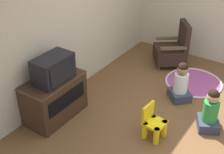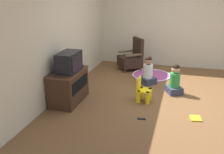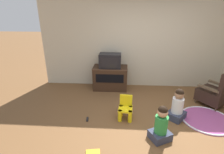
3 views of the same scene
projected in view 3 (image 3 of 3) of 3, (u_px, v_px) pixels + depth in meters
ground_plane at (150, 129)px, 3.53m from camera, size 30.00×30.00×0.00m
wall_back at (134, 40)px, 5.09m from camera, size 5.49×0.12×2.84m
tv_cabinet at (110, 77)px, 5.20m from camera, size 1.01×0.55×0.69m
television at (110, 61)px, 4.96m from camera, size 0.61×0.37×0.40m
black_armchair at (215, 93)px, 4.28m from camera, size 0.80×0.81×0.93m
yellow_kid_chair at (125, 110)px, 3.81m from camera, size 0.32×0.31×0.52m
play_mat at (206, 119)px, 3.82m from camera, size 1.09×1.09×0.04m
child_watching_left at (161, 125)px, 3.16m from camera, size 0.46×0.44×0.70m
child_watching_center at (177, 106)px, 3.76m from camera, size 0.48×0.49×0.72m
book at (93, 154)px, 2.91m from camera, size 0.26×0.23×0.02m
remote_control at (87, 119)px, 3.83m from camera, size 0.06×0.15×0.02m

